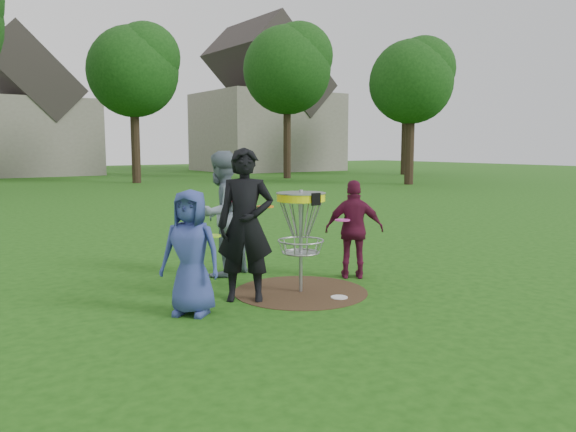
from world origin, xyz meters
TOP-DOWN VIEW (x-y plane):
  - ground at (0.00, 0.00)m, footprint 100.00×100.00m
  - dirt_patch at (0.00, 0.00)m, footprint 1.80×1.80m
  - player_blue at (-1.63, -0.08)m, footprint 0.83×0.84m
  - player_black at (-0.81, 0.06)m, footprint 0.84×0.79m
  - player_grey at (-0.39, 1.49)m, footprint 1.11×1.00m
  - player_maroon at (1.13, 0.21)m, footprint 0.89×0.80m
  - disc_on_grass at (0.22, -0.54)m, footprint 0.22×0.22m
  - disc_golf_basket at (0.00, -0.00)m, footprint 0.66×0.67m
  - held_discs at (-0.34, 0.34)m, footprint 2.43×1.51m
  - tree_row at (0.44, 20.67)m, footprint 51.20×17.42m
  - house_row at (4.78, 33.07)m, footprint 44.50×10.65m

SIDE VIEW (x-z plane):
  - ground at x=0.00m, z-range 0.00..0.00m
  - dirt_patch at x=0.00m, z-range 0.00..0.01m
  - disc_on_grass at x=0.22m, z-range 0.00..0.02m
  - player_maroon at x=1.13m, z-range 0.00..1.46m
  - player_blue at x=-1.63m, z-range 0.00..1.46m
  - player_grey at x=-0.39m, z-range 0.00..1.88m
  - player_black at x=-0.81m, z-range 0.00..1.93m
  - disc_golf_basket at x=0.00m, z-range 0.33..1.71m
  - held_discs at x=-0.34m, z-range 0.88..1.19m
  - house_row at x=4.78m, z-range -1.67..9.95m
  - tree_row at x=0.44m, z-range 1.26..11.16m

